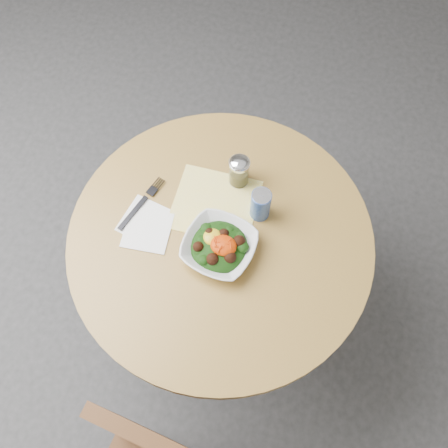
% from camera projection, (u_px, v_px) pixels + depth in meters
% --- Properties ---
extents(ground, '(6.00, 6.00, 0.00)m').
position_uv_depth(ground, '(222.00, 308.00, 2.14)').
color(ground, '#2D2D2F').
rests_on(ground, ground).
extents(table, '(0.90, 0.90, 0.75)m').
position_uv_depth(table, '(221.00, 261.00, 1.64)').
color(table, black).
rests_on(table, ground).
extents(cloth_napkin, '(0.25, 0.23, 0.00)m').
position_uv_depth(cloth_napkin, '(215.00, 204.00, 1.50)').
color(cloth_napkin, '#E0BE0B').
rests_on(cloth_napkin, table).
extents(paper_napkins, '(0.17, 0.18, 0.00)m').
position_uv_depth(paper_napkins, '(146.00, 225.00, 1.47)').
color(paper_napkins, white).
rests_on(paper_napkins, table).
extents(salad_bowl, '(0.24, 0.24, 0.08)m').
position_uv_depth(salad_bowl, '(219.00, 246.00, 1.41)').
color(salad_bowl, silver).
rests_on(salad_bowl, table).
extents(fork, '(0.09, 0.20, 0.00)m').
position_uv_depth(fork, '(143.00, 202.00, 1.50)').
color(fork, black).
rests_on(fork, table).
extents(spice_shaker, '(0.06, 0.06, 0.11)m').
position_uv_depth(spice_shaker, '(239.00, 171.00, 1.49)').
color(spice_shaker, silver).
rests_on(spice_shaker, table).
extents(beverage_can, '(0.06, 0.06, 0.11)m').
position_uv_depth(beverage_can, '(261.00, 204.00, 1.44)').
color(beverage_can, '#0D2B99').
rests_on(beverage_can, table).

